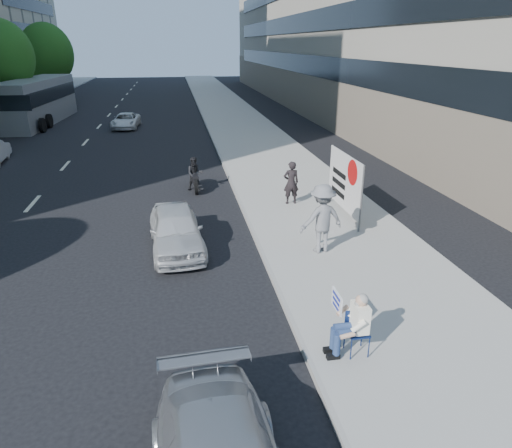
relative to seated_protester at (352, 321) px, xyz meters
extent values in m
plane|color=black|center=(-2.29, 3.06, -0.87)|extent=(160.00, 160.00, 0.00)
cube|color=#A6A49B|center=(1.71, 23.06, -0.80)|extent=(5.00, 120.00, 0.15)
cylinder|color=#382616|center=(-15.99, 33.06, 0.61)|extent=(0.30, 0.30, 2.97)
ellipsoid|color=#194412|center=(-15.99, 33.06, 4.02)|extent=(4.80, 4.80, 5.52)
cylinder|color=#382616|center=(-15.99, 47.06, 0.44)|extent=(0.30, 0.30, 2.62)
ellipsoid|color=#194412|center=(-15.99, 47.06, 3.91)|extent=(5.40, 5.40, 6.21)
cylinder|color=navy|center=(-0.07, -0.21, -0.50)|extent=(0.02, 0.02, 0.45)
cylinder|color=navy|center=(0.29, -0.21, -0.50)|extent=(0.02, 0.02, 0.45)
cylinder|color=navy|center=(-0.07, 0.15, -0.50)|extent=(0.02, 0.02, 0.45)
cylinder|color=navy|center=(0.29, 0.15, -0.50)|extent=(0.02, 0.02, 0.45)
cube|color=navy|center=(0.11, -0.03, -0.26)|extent=(0.40, 0.40, 0.03)
cube|color=navy|center=(0.11, 0.16, -0.07)|extent=(0.40, 0.02, 0.40)
cylinder|color=navy|center=(-0.11, -0.13, -0.17)|extent=(0.44, 0.17, 0.17)
cylinder|color=navy|center=(-0.33, -0.13, -0.40)|extent=(0.14, 0.14, 0.46)
cube|color=black|center=(-0.39, -0.13, -0.67)|extent=(0.26, 0.11, 0.10)
cylinder|color=navy|center=(-0.11, 0.07, -0.17)|extent=(0.44, 0.17, 0.17)
cylinder|color=navy|center=(-0.33, 0.07, -0.40)|extent=(0.14, 0.14, 0.46)
cube|color=black|center=(-0.39, 0.07, -0.67)|extent=(0.26, 0.11, 0.10)
cube|color=white|center=(0.13, -0.03, 0.09)|extent=(0.26, 0.42, 0.56)
sphere|color=tan|center=(0.13, -0.03, 0.46)|extent=(0.23, 0.23, 0.23)
ellipsoid|color=gray|center=(0.15, -0.03, 0.49)|extent=(0.22, 0.24, 0.19)
ellipsoid|color=gray|center=(0.05, -0.03, 0.39)|extent=(0.10, 0.14, 0.13)
cylinder|color=white|center=(0.01, -0.27, 0.06)|extent=(0.30, 0.10, 0.25)
cylinder|color=tan|center=(-0.19, -0.27, -0.12)|extent=(0.29, 0.09, 0.14)
cylinder|color=white|center=(0.06, 0.23, 0.11)|extent=(0.26, 0.20, 0.32)
cylinder|color=tan|center=(-0.07, 0.37, 0.01)|extent=(0.30, 0.21, 0.18)
cube|color=white|center=(-0.14, 0.52, 0.14)|extent=(0.03, 0.55, 0.40)
imported|color=slate|center=(0.84, 4.64, 0.29)|extent=(1.42, 0.98, 2.02)
imported|color=black|center=(1.02, 8.95, 0.09)|extent=(0.60, 0.41, 1.63)
cylinder|color=#4C4C4C|center=(2.51, 5.85, 0.38)|extent=(0.06, 0.06, 2.20)
cylinder|color=#4C4C4C|center=(2.51, 8.85, 0.38)|extent=(0.06, 0.06, 2.20)
cube|color=silver|center=(2.49, 7.35, 0.53)|extent=(0.04, 3.00, 1.90)
cylinder|color=#A50C0C|center=(2.47, 6.65, 1.03)|extent=(0.01, 0.84, 0.84)
cube|color=black|center=(2.47, 7.85, 0.68)|extent=(0.01, 1.30, 0.18)
cube|color=black|center=(2.47, 7.85, 0.33)|extent=(0.01, 1.30, 0.18)
cube|color=black|center=(2.47, 7.85, -0.02)|extent=(0.01, 1.30, 0.18)
imported|color=silver|center=(-3.29, 5.83, -0.24)|extent=(1.77, 3.83, 1.27)
imported|color=silver|center=(-6.70, 27.98, -0.34)|extent=(2.02, 3.94, 1.07)
cylinder|color=black|center=(-2.43, 11.16, -0.55)|extent=(0.13, 0.64, 0.64)
cylinder|color=black|center=(-2.43, 12.56, -0.55)|extent=(0.13, 0.64, 0.64)
cube|color=black|center=(-2.43, 11.86, -0.32)|extent=(0.27, 1.20, 0.35)
imported|color=black|center=(-2.43, 11.76, -0.16)|extent=(0.70, 0.55, 1.42)
cube|color=slate|center=(-13.51, 31.61, 0.78)|extent=(3.30, 12.14, 3.30)
cube|color=black|center=(-14.78, 31.61, 1.33)|extent=(0.83, 11.48, 1.00)
cube|color=black|center=(-12.24, 31.61, 1.33)|extent=(0.83, 11.48, 1.00)
cube|color=black|center=(-13.51, 25.59, 1.33)|extent=(2.40, 0.22, 1.00)
cylinder|color=black|center=(-14.76, 27.11, -0.37)|extent=(0.32, 1.01, 1.00)
cylinder|color=black|center=(-12.26, 27.11, -0.37)|extent=(0.32, 1.01, 1.00)
cylinder|color=black|center=(-14.76, 29.11, -0.37)|extent=(0.32, 1.01, 1.00)
cylinder|color=black|center=(-12.26, 29.11, -0.37)|extent=(0.32, 1.01, 1.00)
cylinder|color=black|center=(-14.76, 35.11, -0.37)|extent=(0.32, 1.01, 1.00)
cylinder|color=black|center=(-12.26, 35.11, -0.37)|extent=(0.32, 1.01, 1.00)
cylinder|color=black|center=(-14.76, 36.61, -0.37)|extent=(0.32, 1.01, 1.00)
cylinder|color=black|center=(-12.26, 36.61, -0.37)|extent=(0.32, 1.01, 1.00)
camera|label=1|loc=(-3.09, -6.98, 4.94)|focal=32.00mm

